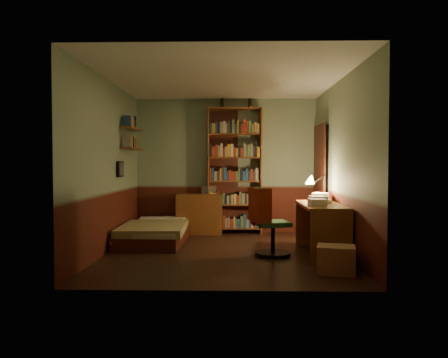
{
  "coord_description": "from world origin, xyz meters",
  "views": [
    {
      "loc": [
        0.16,
        -6.54,
        1.34
      ],
      "look_at": [
        0.0,
        0.25,
        1.1
      ],
      "focal_mm": 35.0,
      "sensor_mm": 36.0,
      "label": 1
    }
  ],
  "objects_px": {
    "desk_lamp": "(324,183)",
    "cardboard_box_b": "(343,259)",
    "dresser": "(200,214)",
    "bed": "(155,226)",
    "bookshelf": "(234,171)",
    "office_chair": "(273,217)",
    "cardboard_box_a": "(336,260)",
    "mini_stereo": "(209,190)",
    "desk": "(321,229)"
  },
  "relations": [
    {
      "from": "bookshelf",
      "to": "office_chair",
      "type": "height_order",
      "value": "bookshelf"
    },
    {
      "from": "bookshelf",
      "to": "office_chair",
      "type": "distance_m",
      "value": 2.25
    },
    {
      "from": "cardboard_box_b",
      "to": "dresser",
      "type": "bearing_deg",
      "value": 127.55
    },
    {
      "from": "desk",
      "to": "office_chair",
      "type": "distance_m",
      "value": 0.75
    },
    {
      "from": "mini_stereo",
      "to": "desk_lamp",
      "type": "relative_size",
      "value": 0.51
    },
    {
      "from": "desk",
      "to": "cardboard_box_a",
      "type": "xyz_separation_m",
      "value": [
        -0.04,
        -1.1,
        -0.21
      ]
    },
    {
      "from": "cardboard_box_a",
      "to": "cardboard_box_b",
      "type": "bearing_deg",
      "value": 63.48
    },
    {
      "from": "dresser",
      "to": "mini_stereo",
      "type": "height_order",
      "value": "mini_stereo"
    },
    {
      "from": "bookshelf",
      "to": "desk_lamp",
      "type": "height_order",
      "value": "bookshelf"
    },
    {
      "from": "bed",
      "to": "cardboard_box_b",
      "type": "bearing_deg",
      "value": -31.08
    },
    {
      "from": "dresser",
      "to": "desk",
      "type": "xyz_separation_m",
      "value": [
        1.94,
        -1.89,
        -0.01
      ]
    },
    {
      "from": "office_chair",
      "to": "cardboard_box_b",
      "type": "height_order",
      "value": "office_chair"
    },
    {
      "from": "dresser",
      "to": "cardboard_box_b",
      "type": "distance_m",
      "value": 3.39
    },
    {
      "from": "bed",
      "to": "cardboard_box_b",
      "type": "height_order",
      "value": "bed"
    },
    {
      "from": "office_chair",
      "to": "bed",
      "type": "bearing_deg",
      "value": 135.94
    },
    {
      "from": "dresser",
      "to": "mini_stereo",
      "type": "distance_m",
      "value": 0.5
    },
    {
      "from": "bed",
      "to": "desk",
      "type": "height_order",
      "value": "desk"
    },
    {
      "from": "desk",
      "to": "desk_lamp",
      "type": "relative_size",
      "value": 2.59
    },
    {
      "from": "office_chair",
      "to": "bookshelf",
      "type": "bearing_deg",
      "value": 90.43
    },
    {
      "from": "mini_stereo",
      "to": "bookshelf",
      "type": "distance_m",
      "value": 0.61
    },
    {
      "from": "desk_lamp",
      "to": "cardboard_box_b",
      "type": "relative_size",
      "value": 1.84
    },
    {
      "from": "dresser",
      "to": "desk_lamp",
      "type": "bearing_deg",
      "value": -27.44
    },
    {
      "from": "bed",
      "to": "office_chair",
      "type": "distance_m",
      "value": 2.21
    },
    {
      "from": "bed",
      "to": "dresser",
      "type": "bearing_deg",
      "value": 54.81
    },
    {
      "from": "desk_lamp",
      "to": "office_chair",
      "type": "bearing_deg",
      "value": -162.1
    },
    {
      "from": "desk_lamp",
      "to": "cardboard_box_a",
      "type": "xyz_separation_m",
      "value": [
        -0.22,
        -1.8,
        -0.85
      ]
    },
    {
      "from": "office_chair",
      "to": "mini_stereo",
      "type": "bearing_deg",
      "value": 101.52
    },
    {
      "from": "bed",
      "to": "dresser",
      "type": "height_order",
      "value": "dresser"
    },
    {
      "from": "bed",
      "to": "bookshelf",
      "type": "xyz_separation_m",
      "value": [
        1.35,
        1.01,
        0.93
      ]
    },
    {
      "from": "dresser",
      "to": "office_chair",
      "type": "bearing_deg",
      "value": -56.66
    },
    {
      "from": "dresser",
      "to": "office_chair",
      "type": "height_order",
      "value": "office_chair"
    },
    {
      "from": "bookshelf",
      "to": "cardboard_box_b",
      "type": "distance_m",
      "value": 3.29
    },
    {
      "from": "bed",
      "to": "dresser",
      "type": "xyz_separation_m",
      "value": [
        0.69,
        0.93,
        0.11
      ]
    },
    {
      "from": "bed",
      "to": "cardboard_box_a",
      "type": "height_order",
      "value": "bed"
    },
    {
      "from": "mini_stereo",
      "to": "cardboard_box_a",
      "type": "bearing_deg",
      "value": -60.58
    },
    {
      "from": "cardboard_box_a",
      "to": "dresser",
      "type": "bearing_deg",
      "value": 122.44
    },
    {
      "from": "mini_stereo",
      "to": "cardboard_box_a",
      "type": "relative_size",
      "value": 0.61
    },
    {
      "from": "desk",
      "to": "desk_lamp",
      "type": "bearing_deg",
      "value": 76.0
    },
    {
      "from": "mini_stereo",
      "to": "desk_lamp",
      "type": "distance_m",
      "value": 2.36
    },
    {
      "from": "cardboard_box_a",
      "to": "cardboard_box_b",
      "type": "relative_size",
      "value": 1.53
    },
    {
      "from": "bed",
      "to": "desk_lamp",
      "type": "relative_size",
      "value": 3.44
    },
    {
      "from": "office_chair",
      "to": "cardboard_box_a",
      "type": "bearing_deg",
      "value": -70.32
    },
    {
      "from": "bed",
      "to": "bookshelf",
      "type": "distance_m",
      "value": 1.92
    },
    {
      "from": "desk_lamp",
      "to": "cardboard_box_b",
      "type": "xyz_separation_m",
      "value": [
        -0.06,
        -1.49,
        -0.91
      ]
    },
    {
      "from": "dresser",
      "to": "desk",
      "type": "distance_m",
      "value": 2.71
    },
    {
      "from": "desk_lamp",
      "to": "mini_stereo",
      "type": "bearing_deg",
      "value": 122.02
    },
    {
      "from": "office_chair",
      "to": "cardboard_box_a",
      "type": "relative_size",
      "value": 2.5
    },
    {
      "from": "desk_lamp",
      "to": "bed",
      "type": "bearing_deg",
      "value": 150.67
    },
    {
      "from": "bookshelf",
      "to": "office_chair",
      "type": "xyz_separation_m",
      "value": [
        0.57,
        -2.08,
        -0.64
      ]
    },
    {
      "from": "office_chair",
      "to": "cardboard_box_b",
      "type": "xyz_separation_m",
      "value": [
        0.84,
        -0.68,
        -0.46
      ]
    }
  ]
}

